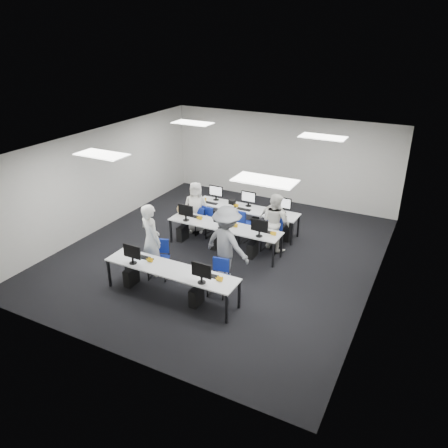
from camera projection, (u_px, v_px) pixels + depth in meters
The scene contains 23 objects.
room at pixel (221, 201), 11.31m from camera, with size 9.00×9.02×3.00m.
ceiling_panels at pixel (221, 145), 10.69m from camera, with size 5.20×4.60×0.02m.
desk_front at pixel (171, 271), 9.71m from camera, with size 3.20×0.70×0.73m.
desk_mid at pixel (224, 227), 11.81m from camera, with size 3.20×0.70×0.73m.
desk_back at pixel (246, 210), 12.94m from camera, with size 3.20×0.70×0.73m.
equipment_front at pixel (164, 281), 9.90m from camera, with size 2.51×0.41×1.19m.
equipment_mid at pixel (218, 237), 12.01m from camera, with size 2.91×0.41×1.19m.
equipment_back at pixel (252, 220), 13.01m from camera, with size 2.91×0.41×1.19m.
chair_0 at pixel (159, 266), 10.68m from camera, with size 0.59×0.62×0.93m.
chair_1 at pixel (218, 284), 9.99m from camera, with size 0.46×0.49×0.84m.
chair_2 at pixel (205, 227), 12.84m from camera, with size 0.43×0.47×0.82m.
chair_3 at pixel (235, 233), 12.44m from camera, with size 0.46×0.50×0.86m.
chair_4 at pixel (272, 240), 11.95m from camera, with size 0.48×0.52×0.93m.
chair_5 at pixel (204, 223), 13.07m from camera, with size 0.48×0.51×0.82m.
chair_6 at pixel (242, 229), 12.58m from camera, with size 0.50×0.54×0.95m.
chair_7 at pixel (274, 236), 12.28m from camera, with size 0.51×0.54×0.81m.
handbag at pixel (181, 210), 12.45m from camera, with size 0.34×0.21×0.28m, color #9E7352.
student_0 at pixel (151, 240), 10.57m from camera, with size 0.67×0.44×1.84m, color white.
student_1 at pixel (275, 222), 11.85m from camera, with size 0.78×0.61×1.60m, color white.
student_2 at pixel (196, 207), 12.88m from camera, with size 0.75×0.49×1.53m, color white.
student_3 at pixel (274, 221), 11.94m from camera, with size 0.91×0.38×1.55m, color white.
photographer at pixel (227, 244), 10.32m from camera, with size 1.22×0.70×1.89m, color slate.
dslr_camera at pixel (232, 202), 10.03m from camera, with size 0.14×0.18×0.10m, color black.
Camera 1 is at (4.91, -9.33, 5.64)m, focal length 35.00 mm.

